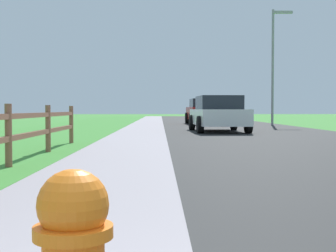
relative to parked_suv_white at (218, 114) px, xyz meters
name	(u,v)px	position (x,y,z in m)	size (l,w,h in m)	color
ground_plane	(164,126)	(-2.15, 6.68, -0.73)	(120.00, 120.00, 0.00)	#459339
road_asphalt	(223,125)	(1.35, 8.68, -0.73)	(7.00, 66.00, 0.01)	#2B2B2B
curb_concrete	(112,125)	(-5.15, 8.68, -0.73)	(6.00, 66.00, 0.01)	#A499A0
grass_verge	(87,125)	(-6.65, 8.68, -0.73)	(5.00, 66.00, 0.00)	#459339
parked_suv_white	(218,114)	(0.00, 0.00, 0.00)	(2.20, 4.52, 1.45)	white
parked_car_red	(205,111)	(0.34, 9.53, 0.06)	(2.20, 4.46, 1.54)	maroon
street_lamp	(275,57)	(4.19, 7.94, 3.16)	(1.17, 0.20, 6.58)	gray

